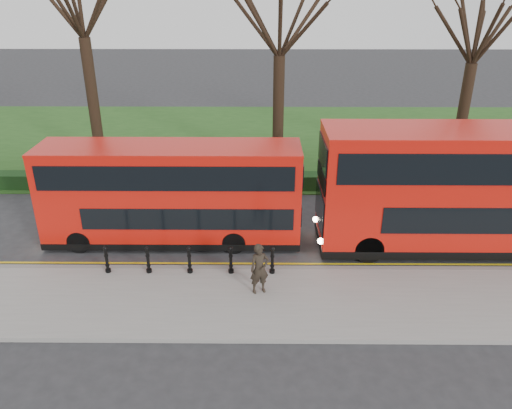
{
  "coord_description": "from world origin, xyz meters",
  "views": [
    {
      "loc": [
        1.0,
        -16.65,
        9.89
      ],
      "look_at": [
        0.87,
        0.5,
        2.0
      ],
      "focal_mm": 35.0,
      "sensor_mm": 36.0,
      "label": 1
    }
  ],
  "objects_px": {
    "bus_lead": "(172,195)",
    "pedestrian": "(259,269)",
    "bollard_row": "(189,260)",
    "bus_rear": "(479,190)"
  },
  "relations": [
    {
      "from": "pedestrian",
      "to": "bollard_row",
      "type": "bearing_deg",
      "value": 136.07
    },
    {
      "from": "bus_lead",
      "to": "pedestrian",
      "type": "height_order",
      "value": "bus_lead"
    },
    {
      "from": "bus_lead",
      "to": "bollard_row",
      "type": "bearing_deg",
      "value": -70.11
    },
    {
      "from": "bus_lead",
      "to": "pedestrian",
      "type": "bearing_deg",
      "value": -48.08
    },
    {
      "from": "bollard_row",
      "to": "bus_rear",
      "type": "relative_size",
      "value": 0.5
    },
    {
      "from": "bollard_row",
      "to": "bus_rear",
      "type": "distance_m",
      "value": 11.27
    },
    {
      "from": "bollard_row",
      "to": "bus_lead",
      "type": "xyz_separation_m",
      "value": [
        -0.97,
        2.69,
        1.38
      ]
    },
    {
      "from": "bus_rear",
      "to": "pedestrian",
      "type": "distance_m",
      "value": 9.18
    },
    {
      "from": "bus_rear",
      "to": "bollard_row",
      "type": "bearing_deg",
      "value": -168.27
    },
    {
      "from": "bollard_row",
      "to": "bus_lead",
      "type": "height_order",
      "value": "bus_lead"
    }
  ]
}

